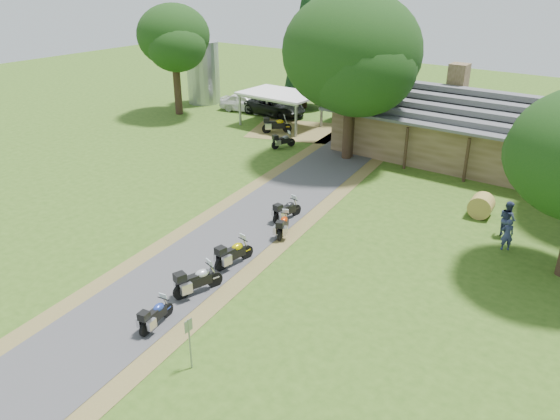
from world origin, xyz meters
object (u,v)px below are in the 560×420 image
Objects in this scene: motorcycle_row_c at (234,252)px; motorcycle_carport_b at (283,140)px; silo at (203,70)px; car_white_sedan at (245,100)px; car_dark_suv at (275,102)px; carport at (281,109)px; motorcycle_row_a at (156,313)px; motorcycle_carport_a at (277,124)px; motorcycle_row_b at (198,279)px; lodge at (492,127)px; motorcycle_row_d at (283,224)px; motorcycle_row_e at (287,209)px; hay_bale at (481,206)px.

motorcycle_carport_b is at bearing 36.76° from motorcycle_row_c.
silo reaches higher than car_white_sedan.
car_dark_suv is at bearing 63.36° from motorcycle_carport_b.
carport is 3.86× the size of motorcycle_row_a.
motorcycle_row_c is 21.12m from motorcycle_carport_a.
lodge is at bearing 6.24° from motorcycle_row_b.
motorcycle_carport_a is at bearing -60.62° from carport.
motorcycle_row_d is (14.51, -18.72, -0.64)m from car_dark_suv.
motorcycle_carport_b is at bearing 44.85° from motorcycle_row_e.
motorcycle_row_a is at bearing 161.97° from motorcycle_row_d.
motorcycle_row_e is (-1.50, 10.49, 0.05)m from motorcycle_row_a.
car_dark_suv is 23.70m from motorcycle_row_d.
motorcycle_row_a is 18.22m from hay_bale.
motorcycle_row_a is (-4.15, -26.03, -1.88)m from lodge.
lodge is at bearing -18.86° from motorcycle_row_a.
motorcycle_carport_a is at bearing 45.71° from motorcycle_row_b.
motorcycle_row_e reaches higher than motorcycle_carport_b.
motorcycle_row_c reaches higher than motorcycle_carport_b.
motorcycle_carport_a is at bearing 15.46° from motorcycle_row_d.
motorcycle_row_e is (-5.65, -15.54, -1.83)m from lodge.
car_white_sedan is at bearing 176.95° from lodge.
motorcycle_row_e is 16.28m from motorcycle_carport_a.
motorcycle_row_a is 0.84× the size of motorcycle_row_b.
motorcycle_carport_a is at bearing 161.09° from hay_bale.
motorcycle_row_e is at bearing -141.39° from hay_bale.
motorcycle_row_c is at bearing 24.13° from motorcycle_row_b.
motorcycle_row_e is at bearing -37.61° from silo.
motorcycle_carport_b is (-13.12, -5.60, -1.85)m from lodge.
motorcycle_row_a is 5.24m from motorcycle_row_c.
motorcycle_carport_a is at bearing 16.80° from motorcycle_row_a.
car_dark_suv is 3.75× the size of motorcycle_row_d.
motorcycle_row_d is 10.83m from hay_bale.
hay_bale is at bearing -74.72° from lodge.
motorcycle_row_c is at bearing -128.54° from motorcycle_carport_b.
carport is at bearing 39.21° from motorcycle_row_c.
lodge is 3.35× the size of car_dark_suv.
silo is 3.48× the size of motorcycle_row_e.
car_white_sedan is 3.57× the size of motorcycle_row_d.
car_white_sedan is at bearing 52.91° from motorcycle_row_e.
motorcycle_carport_a is 19.30m from hay_bale.
car_dark_suv is at bearing 40.96° from motorcycle_row_c.
motorcycle_carport_a is (-11.64, 23.23, 0.16)m from motorcycle_row_a.
motorcycle_row_c is 1.07× the size of motorcycle_row_e.
car_dark_suv reaches higher than car_white_sedan.
car_white_sedan is 2.88× the size of motorcycle_carport_a.
motorcycle_carport_a is at bearing 46.44° from motorcycle_row_e.
hay_bale is at bearing -79.68° from motorcycle_carport_b.
silo reaches higher than motorcycle_row_a.
hay_bale is (7.27, 11.78, -0.04)m from motorcycle_row_c.
motorcycle_row_e is at bearing 25.49° from motorcycle_row_b.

